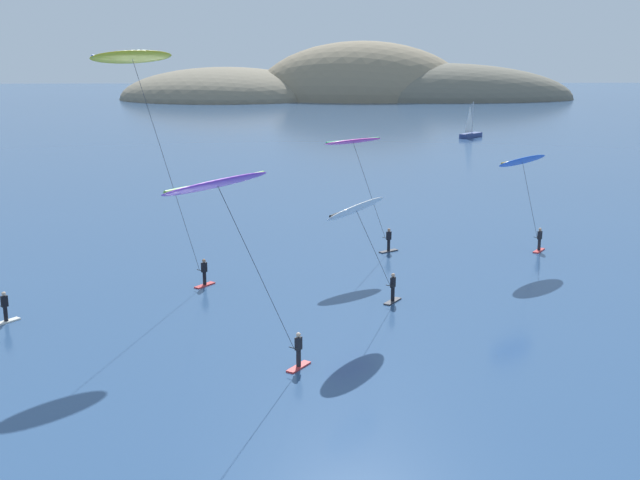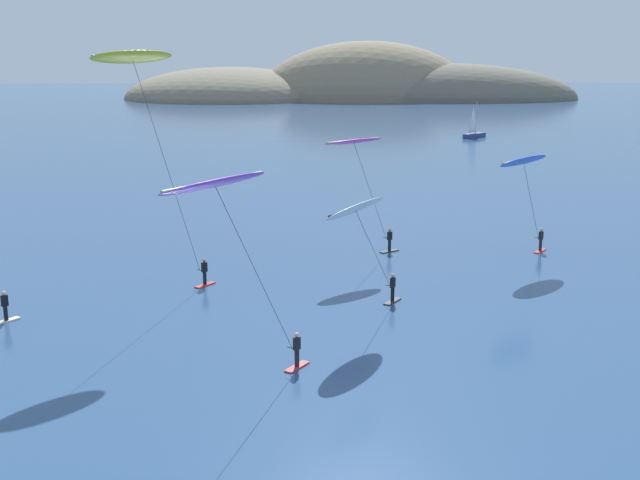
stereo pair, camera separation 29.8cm
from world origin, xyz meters
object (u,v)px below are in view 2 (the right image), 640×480
at_px(sailboat_far, 475,133).
at_px(kitesurfer_purple, 223,200).
at_px(kitesurfer_white, 358,215).
at_px(kitesurfer_blue, 525,167).
at_px(kitesurfer_magenta, 358,152).
at_px(kitesurfer_yellow, 139,77).

relative_size(sailboat_far, kitesurfer_purple, 0.59).
distance_m(kitesurfer_white, kitesurfer_blue, 17.92).
bearing_deg(kitesurfer_blue, kitesurfer_magenta, 179.56).
xyz_separation_m(kitesurfer_white, kitesurfer_blue, (12.17, 13.14, 0.47)).
bearing_deg(kitesurfer_magenta, kitesurfer_purple, -106.44).
height_order(kitesurfer_magenta, kitesurfer_blue, kitesurfer_magenta).
height_order(kitesurfer_white, kitesurfer_blue, kitesurfer_blue).
bearing_deg(sailboat_far, kitesurfer_blue, -99.63).
bearing_deg(kitesurfer_yellow, kitesurfer_blue, 20.18).
relative_size(sailboat_far, kitesurfer_white, 0.78).
xyz_separation_m(sailboat_far, kitesurfer_yellow, (-36.61, -83.48, 12.09)).
relative_size(kitesurfer_yellow, kitesurfer_magenta, 1.69).
bearing_deg(sailboat_far, kitesurfer_white, -105.80).
height_order(kitesurfer_yellow, kitesurfer_blue, kitesurfer_yellow).
distance_m(kitesurfer_white, kitesurfer_magenta, 13.34).
distance_m(sailboat_far, kitesurfer_blue, 75.96).
bearing_deg(kitesurfer_blue, kitesurfer_yellow, -159.82).
relative_size(kitesurfer_white, kitesurfer_blue, 1.00).
relative_size(kitesurfer_purple, kitesurfer_magenta, 1.14).
bearing_deg(kitesurfer_yellow, kitesurfer_magenta, 35.18).
bearing_deg(kitesurfer_magenta, kitesurfer_yellow, -144.82).
xyz_separation_m(kitesurfer_white, kitesurfer_yellow, (-11.76, 4.35, 6.84)).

